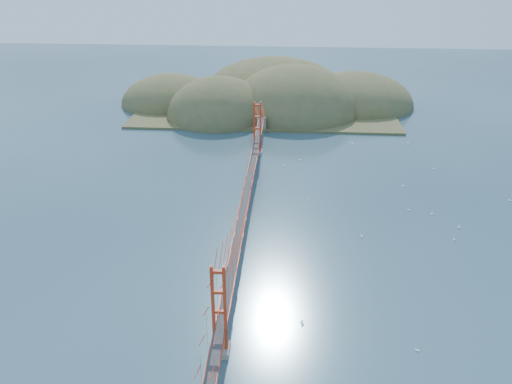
{
  "coord_description": "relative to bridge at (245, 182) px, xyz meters",
  "views": [
    {
      "loc": [
        6.95,
        -71.99,
        41.2
      ],
      "look_at": [
        1.84,
        0.0,
        5.42
      ],
      "focal_mm": 35.0,
      "sensor_mm": 36.0,
      "label": 1
    }
  ],
  "objects": [
    {
      "name": "sailboat_14",
      "position": [
        31.61,
        4.23,
        -6.86
      ],
      "size": [
        0.47,
        0.57,
        0.66
      ],
      "color": "white",
      "rests_on": "ground"
    },
    {
      "name": "sailboat_4",
      "position": [
        33.09,
        -3.92,
        -6.87
      ],
      "size": [
        0.55,
        0.55,
        0.62
      ],
      "color": "white",
      "rests_on": "ground"
    },
    {
      "name": "sailboat_3",
      "position": [
        6.0,
        23.26,
        -6.86
      ],
      "size": [
        0.59,
        0.59,
        0.66
      ],
      "color": "white",
      "rests_on": "ground"
    },
    {
      "name": "sailboat_11",
      "position": [
        46.89,
        10.44,
        -6.85
      ],
      "size": [
        0.68,
        0.68,
        0.73
      ],
      "color": "white",
      "rests_on": "ground"
    },
    {
      "name": "sailboat_6",
      "position": [
        22.17,
        -28.39,
        -6.87
      ],
      "size": [
        0.53,
        0.53,
        0.58
      ],
      "color": "white",
      "rests_on": "ground"
    },
    {
      "name": "sailboat_7",
      "position": [
        21.49,
        37.46,
        -6.85
      ],
      "size": [
        0.66,
        0.62,
        0.74
      ],
      "color": "white",
      "rests_on": "ground"
    },
    {
      "name": "sailboat_5",
      "position": [
        34.97,
        0.04,
        -6.86
      ],
      "size": [
        0.52,
        0.6,
        0.68
      ],
      "color": "white",
      "rests_on": "ground"
    },
    {
      "name": "sailboat_17",
      "position": [
        36.57,
        24.03,
        -6.86
      ],
      "size": [
        0.61,
        0.6,
        0.69
      ],
      "color": "white",
      "rests_on": "ground"
    },
    {
      "name": "sailboat_10",
      "position": [
        9.21,
        -24.79,
        -6.86
      ],
      "size": [
        0.64,
        0.64,
        0.7
      ],
      "color": "white",
      "rests_on": "ground"
    },
    {
      "name": "sailboat_8",
      "position": [
        28.88,
        15.14,
        -6.86
      ],
      "size": [
        0.57,
        0.47,
        0.67
      ],
      "color": "white",
      "rests_on": "ground"
    },
    {
      "name": "sailboat_12",
      "position": [
        9.25,
        26.81,
        -6.86
      ],
      "size": [
        0.58,
        0.47,
        0.68
      ],
      "color": "white",
      "rests_on": "ground"
    },
    {
      "name": "far_headlands",
      "position": [
        2.21,
        68.33,
        -7.01
      ],
      "size": [
        84.0,
        58.0,
        25.0
      ],
      "color": "brown",
      "rests_on": "ground"
    },
    {
      "name": "sailboat_16",
      "position": [
        10.69,
        8.37,
        -6.87
      ],
      "size": [
        0.5,
        0.5,
        0.56
      ],
      "color": "white",
      "rests_on": "ground"
    },
    {
      "name": "sailboat_0",
      "position": [
        18.79,
        -3.92,
        -6.86
      ],
      "size": [
        0.5,
        0.58,
        0.67
      ],
      "color": "white",
      "rests_on": "ground"
    },
    {
      "name": "ground",
      "position": [
        0.0,
        -0.18,
        -7.01
      ],
      "size": [
        320.0,
        320.0,
        0.0
      ],
      "primitive_type": "plane",
      "color": "#284250",
      "rests_on": "ground"
    },
    {
      "name": "sailboat_1",
      "position": [
        27.98,
        5.51,
        -6.87
      ],
      "size": [
        0.57,
        0.57,
        0.61
      ],
      "color": "white",
      "rests_on": "ground"
    },
    {
      "name": "sailboat_15",
      "position": [
        34.47,
        38.42,
        -6.85
      ],
      "size": [
        0.59,
        0.63,
        0.71
      ],
      "color": "white",
      "rests_on": "ground"
    },
    {
      "name": "bridge",
      "position": [
        0.0,
        0.0,
        0.0
      ],
      "size": [
        2.2,
        94.4,
        12.0
      ],
      "color": "gray",
      "rests_on": "ground"
    }
  ]
}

